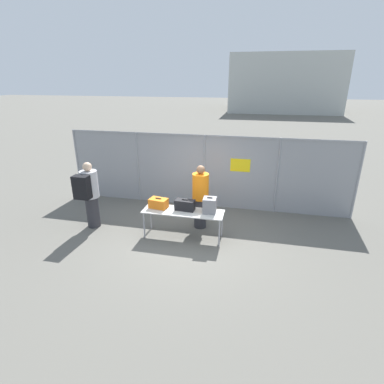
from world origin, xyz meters
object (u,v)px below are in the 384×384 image
Objects in this scene: suitcase_black at (185,205)px; utility_trailer at (229,174)px; suitcase_grey at (210,205)px; traveler_hooded at (89,193)px; inspection_table at (183,213)px; security_worker_near at (200,196)px; suitcase_orange at (158,203)px.

suitcase_black is 0.16× the size of utility_trailer.
traveler_hooded reaches higher than suitcase_grey.
suitcase_grey is (0.64, 0.00, 0.05)m from suitcase_black.
inspection_table is 1.12× the size of traveler_hooded.
suitcase_grey is at bearing 7.11° from inspection_table.
suitcase_grey is 0.23× the size of security_worker_near.
security_worker_near reaches higher than suitcase_grey.
traveler_hooded is at bearing -125.90° from utility_trailer.
suitcase_grey is at bearing -6.02° from traveler_hooded.
utility_trailer is at bearing 46.34° from traveler_hooded.
security_worker_near is 3.96m from utility_trailer.
suitcase_grey is 0.12× the size of utility_trailer.
suitcase_black is 0.28× the size of traveler_hooded.
suitcase_grey is 0.22× the size of traveler_hooded.
utility_trailer is (3.32, 4.58, -0.64)m from traveler_hooded.
suitcase_black is at bearing -98.56° from utility_trailer.
suitcase_grey is (1.35, 0.01, 0.07)m from suitcase_orange.
inspection_table is 0.71m from suitcase_orange.
utility_trailer is at bearing 89.56° from suitcase_grey.
suitcase_orange is 1.16m from security_worker_near.
inspection_table is 0.21m from suitcase_black.
suitcase_grey is 3.28m from traveler_hooded.
security_worker_near is at bearing 63.54° from suitcase_black.
traveler_hooded is 3.01m from security_worker_near.
suitcase_orange is 4.72m from utility_trailer.
traveler_hooded is at bearing -179.65° from inspection_table.
utility_trailer is (1.39, 4.49, -0.49)m from suitcase_orange.
suitcase_grey reaches higher than suitcase_orange.
inspection_table is at bearing -6.51° from suitcase_orange.
inspection_table is 5.13× the size of suitcase_grey.
security_worker_near is at bearing 121.12° from suitcase_grey.
suitcase_black is at bearing 0.11° from suitcase_orange.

